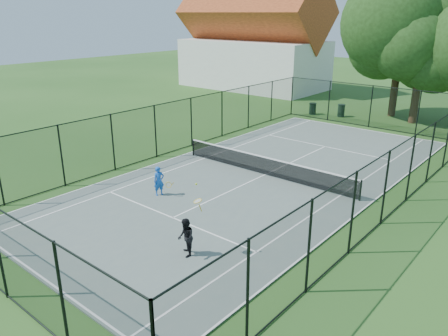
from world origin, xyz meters
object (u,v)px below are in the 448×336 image
Objects in this scene: trash_bin_left at (313,109)px; player_black at (186,237)px; tennis_net at (265,165)px; player_blue at (159,181)px; trash_bin_right at (341,110)px.

player_black reaches higher than trash_bin_left.
tennis_net is 8.43m from player_black.
player_blue is at bearing 147.32° from player_black.
player_blue is at bearing -112.75° from tennis_net.
trash_bin_right is (2.16, 0.67, 0.04)m from trash_bin_left.
trash_bin_left is 2.26m from trash_bin_right.
trash_bin_left is at bearing 110.18° from tennis_net.
player_black is at bearing -71.09° from trash_bin_left.
tennis_net is 15.11m from trash_bin_right.
tennis_net is at bearing 106.63° from player_black.
trash_bin_left is 23.49m from player_black.
player_black is at bearing -76.61° from trash_bin_right.
tennis_net is at bearing -78.42° from trash_bin_right.
tennis_net is 7.62× the size of player_blue.
player_blue reaches higher than trash_bin_right.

